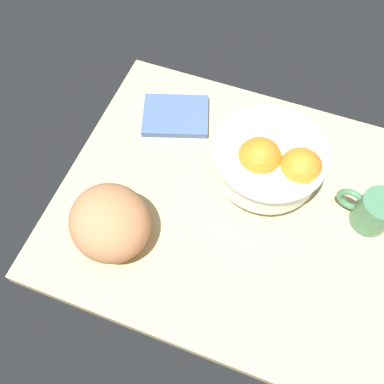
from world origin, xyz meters
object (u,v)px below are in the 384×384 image
(fruit_bowl, at_px, (271,161))
(mug, at_px, (373,211))
(bread_loaf, at_px, (110,222))
(napkin_folded, at_px, (176,116))

(fruit_bowl, distance_m, mug, 0.21)
(fruit_bowl, xyz_separation_m, bread_loaf, (-0.24, -0.22, -0.01))
(napkin_folded, bearing_deg, mug, -13.45)
(fruit_bowl, bearing_deg, napkin_folded, 160.44)
(fruit_bowl, relative_size, napkin_folded, 1.53)
(fruit_bowl, xyz_separation_m, napkin_folded, (-0.23, 0.08, -0.06))
(fruit_bowl, xyz_separation_m, mug, (0.21, -0.02, -0.03))
(napkin_folded, distance_m, mug, 0.45)
(mug, bearing_deg, bread_loaf, -155.92)
(bread_loaf, relative_size, mug, 1.41)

